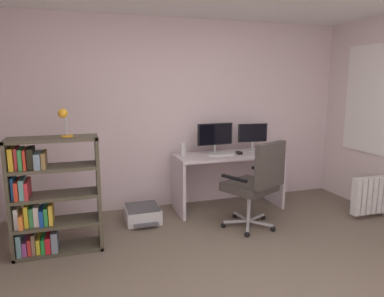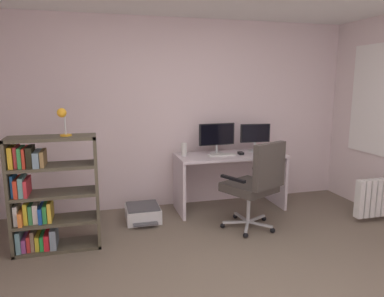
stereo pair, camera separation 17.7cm
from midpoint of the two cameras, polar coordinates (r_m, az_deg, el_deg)
The scene contains 11 objects.
wall_back at distance 4.81m, azimuth -1.12°, elevation 5.54°, with size 4.80×0.10×2.50m, color silver.
desk at distance 4.72m, azimuth 7.20°, elevation -3.32°, with size 1.42×0.59×0.75m.
monitor_main at distance 4.66m, azimuth 5.12°, elevation 2.07°, with size 0.49×0.18×0.40m.
monitor_secondary at distance 4.88m, azimuth 11.20°, elevation 2.15°, with size 0.41×0.18×0.38m.
keyboard at distance 4.57m, azimuth 5.88°, elevation -1.03°, with size 0.34×0.13×0.02m, color silver.
computer_mouse at distance 4.67m, azimuth 8.97°, elevation -0.76°, with size 0.06×0.10×0.03m, color black.
desktop_speaker at distance 4.51m, azimuth -0.18°, elevation -0.17°, with size 0.07×0.07×0.17m, color silver.
office_chair at distance 4.07m, azimuth 11.55°, elevation -5.29°, with size 0.69×0.71×1.04m.
bookshelf at distance 3.80m, azimuth -21.35°, elevation -7.37°, with size 0.84×0.32×1.16m.
desk_lamp at distance 3.63m, azimuth -18.86°, elevation 4.74°, with size 0.13×0.11×0.27m.
printer at distance 4.44m, azimuth -6.79°, elevation -10.33°, with size 0.41×0.50×0.19m.
Camera 2 is at (-1.07, -2.11, 1.68)m, focal length 33.01 mm.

